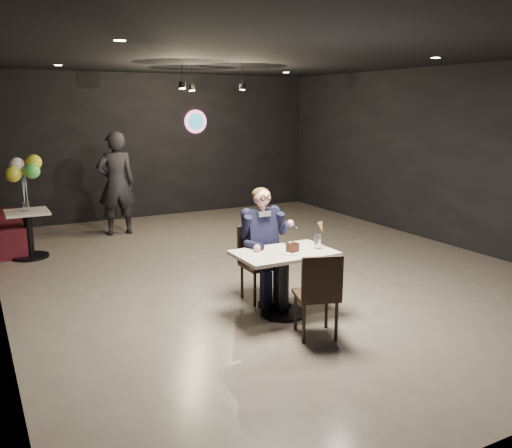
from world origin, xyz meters
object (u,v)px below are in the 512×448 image
chair_near (316,293)px  booth_bench (2,215)px  side_table (29,233)px  sundae_glass (318,242)px  seated_man (261,243)px  main_table (284,283)px  balloon_vase (26,206)px  passerby (116,184)px  chair_far (261,264)px

chair_near → booth_bench: 6.14m
booth_bench → side_table: (0.30, -1.00, -0.13)m
sundae_glass → side_table: (-2.70, 3.99, -0.44)m
sundae_glass → seated_man: bearing=123.3°
main_table → side_table: (-2.30, 3.92, 0.02)m
balloon_vase → passerby: size_ratio=0.08×
chair_far → side_table: (-2.30, 3.37, -0.06)m
chair_near → sundae_glass: 0.80m
chair_far → booth_bench: size_ratio=0.43×
booth_bench → balloon_vase: 1.08m
chair_far → chair_near: same height
booth_bench → side_table: booth_bench is taller
chair_far → balloon_vase: chair_far is taller
chair_near → balloon_vase: (-2.30, 4.56, 0.36)m
booth_bench → side_table: size_ratio=2.67×
seated_man → passerby: (-0.66, 4.31, 0.23)m
sundae_glass → balloon_vase: 4.82m
chair_far → booth_bench: booth_bench is taller
chair_near → passerby: passerby is taller
chair_far → booth_bench: bearing=120.7°
seated_man → booth_bench: 5.09m
chair_far → balloon_vase: 4.09m
balloon_vase → side_table: bearing=0.0°
chair_far → sundae_glass: size_ratio=5.58×
chair_near → passerby: (-0.66, 5.50, 0.49)m
seated_man → side_table: seated_man is taller
chair_near → chair_far: bearing=108.3°
balloon_vase → passerby: (1.63, 0.94, 0.13)m
chair_far → main_table: bearing=-90.0°
main_table → sundae_glass: 0.61m
sundae_glass → booth_bench: 5.83m
sundae_glass → side_table: size_ratio=0.21×
chair_near → main_table: bearing=108.3°
sundae_glass → booth_bench: booth_bench is taller
booth_bench → balloon_vase: (0.30, -1.00, 0.29)m
main_table → chair_near: 0.65m
booth_bench → passerby: size_ratio=1.12×
seated_man → side_table: bearing=124.3°
main_table → seated_man: bearing=90.0°
chair_far → balloon_vase: size_ratio=6.46×
sundae_glass → booth_bench: size_ratio=0.08×
chair_far → sundae_glass: bearing=-56.7°
seated_man → booth_bench: (-2.60, 4.37, -0.19)m
balloon_vase → chair_near: bearing=-63.3°
chair_far → sundae_glass: chair_far is taller
seated_man → booth_bench: seated_man is taller
booth_bench → passerby: (1.93, -0.06, 0.42)m
chair_far → side_table: bearing=124.3°
chair_far → seated_man: size_ratio=0.64×
booth_bench → main_table: bearing=-62.2°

